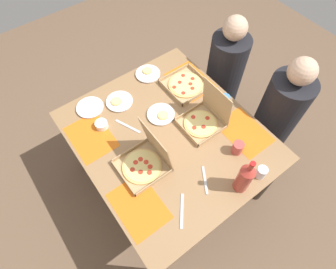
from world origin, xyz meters
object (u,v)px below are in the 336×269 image
object	(u,v)px
plate_far_right	(161,114)
cup_red	(238,148)
plate_middle	(90,108)
pizza_box_edge_far	(145,161)
cup_spare	(224,101)
pizza_box_corner_left	(185,85)
soda_bottle	(245,178)
diner_right_seat	(274,122)
cup_clear_right	(261,172)
plate_near_right	(148,74)
pizza_box_corner_right	(204,119)
diner_left_seat	(223,79)
plate_near_left	(119,102)
condiment_bowl	(102,125)

from	to	relation	value
plate_far_right	cup_red	xyz separation A→B (m)	(0.54, 0.23, 0.04)
plate_far_right	plate_middle	bearing A→B (deg)	-133.53
pizza_box_edge_far	cup_spare	distance (m)	0.74
pizza_box_corner_left	cup_spare	xyz separation A→B (m)	(0.32, 0.10, 0.04)
soda_bottle	diner_right_seat	world-z (taller)	diner_right_seat
cup_clear_right	plate_near_right	bearing A→B (deg)	-176.29
pizza_box_corner_right	diner_left_seat	distance (m)	0.76
plate_near_left	plate_near_right	distance (m)	0.35
condiment_bowl	diner_right_seat	xyz separation A→B (m)	(0.63, 1.19, -0.25)
pizza_box_corner_left	cup_red	xyz separation A→B (m)	(0.66, -0.09, 0.03)
plate_far_right	cup_red	world-z (taller)	cup_red
pizza_box_corner_right	plate_far_right	size ratio (longest dim) A/B	1.52
pizza_box_edge_far	plate_near_left	distance (m)	0.57
plate_far_right	soda_bottle	distance (m)	0.75
cup_spare	plate_far_right	bearing A→B (deg)	-116.10
pizza_box_corner_right	condiment_bowl	xyz separation A→B (m)	(-0.40, -0.60, -0.02)
soda_bottle	plate_near_right	bearing A→B (deg)	176.01
cup_spare	diner_right_seat	bearing A→B (deg)	55.18
cup_spare	pizza_box_corner_left	bearing A→B (deg)	-162.80
cup_clear_right	plate_middle	bearing A→B (deg)	-151.38
pizza_box_edge_far	plate_middle	world-z (taller)	pizza_box_edge_far
condiment_bowl	diner_right_seat	size ratio (longest dim) A/B	0.07
diner_left_seat	condiment_bowl	bearing A→B (deg)	-91.41
plate_near_left	plate_far_right	distance (m)	0.34
condiment_bowl	cup_clear_right	bearing A→B (deg)	33.90
pizza_box_corner_left	plate_near_right	world-z (taller)	pizza_box_corner_left
condiment_bowl	plate_near_left	bearing A→B (deg)	118.94
condiment_bowl	diner_left_seat	xyz separation A→B (m)	(0.03, 1.19, -0.27)
cup_red	diner_left_seat	bearing A→B (deg)	140.47
plate_near_left	soda_bottle	xyz separation A→B (m)	(1.02, 0.26, 0.12)
diner_left_seat	cup_spare	bearing A→B (deg)	-47.20
plate_near_right	condiment_bowl	size ratio (longest dim) A/B	2.24
pizza_box_edge_far	cup_clear_right	size ratio (longest dim) A/B	3.67
cup_clear_right	plate_far_right	bearing A→B (deg)	-163.25
pizza_box_corner_right	plate_near_right	size ratio (longest dim) A/B	1.54
pizza_box_corner_left	cup_clear_right	xyz separation A→B (m)	(0.87, -0.09, 0.03)
diner_right_seat	pizza_box_corner_right	bearing A→B (deg)	-111.36
pizza_box_corner_left	diner_left_seat	xyz separation A→B (m)	(-0.02, 0.47, -0.26)
cup_red	condiment_bowl	xyz separation A→B (m)	(-0.71, -0.63, -0.02)
plate_middle	cup_clear_right	distance (m)	1.28
plate_near_right	cup_clear_right	world-z (taller)	cup_clear_right
pizza_box_corner_right	cup_red	bearing A→B (deg)	5.23
pizza_box_corner_right	cup_clear_right	xyz separation A→B (m)	(0.52, 0.02, -0.00)
diner_left_seat	diner_right_seat	world-z (taller)	diner_right_seat
diner_right_seat	cup_spare	bearing A→B (deg)	-124.82
plate_near_right	condiment_bowl	bearing A→B (deg)	-67.55
cup_red	diner_left_seat	distance (m)	0.93
plate_near_right	cup_clear_right	xyz separation A→B (m)	(1.15, 0.07, 0.03)
plate_near_right	condiment_bowl	xyz separation A→B (m)	(0.23, -0.55, 0.01)
cup_red	plate_far_right	bearing A→B (deg)	-156.76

